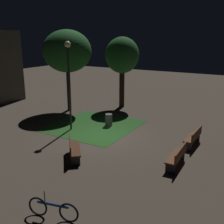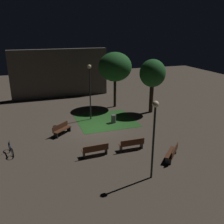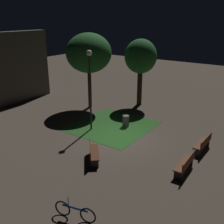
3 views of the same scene
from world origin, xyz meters
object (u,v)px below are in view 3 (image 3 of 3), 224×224
(trash_bin, at_px, (126,121))
(bicycle, at_px, (75,212))
(tree_right_canopy, at_px, (141,57))
(lamp_post_near_wall, at_px, (90,78))
(bench_corner, at_px, (93,152))
(tree_back_right, at_px, (89,53))
(bench_near_trees, at_px, (186,164))
(bench_by_lamp, at_px, (203,143))

(trash_bin, distance_m, bicycle, 9.32)
(tree_right_canopy, xyz_separation_m, trash_bin, (-4.68, -1.63, -3.63))
(lamp_post_near_wall, distance_m, bicycle, 9.09)
(bench_corner, bearing_deg, bicycle, -149.60)
(tree_back_right, distance_m, lamp_post_near_wall, 4.73)
(bench_near_trees, bearing_deg, tree_right_canopy, 41.90)
(trash_bin, bearing_deg, bench_near_trees, -120.60)
(tree_back_right, distance_m, tree_right_canopy, 4.19)
(bench_by_lamp, bearing_deg, lamp_post_near_wall, 99.74)
(bench_corner, height_order, tree_right_canopy, tree_right_canopy)
(bench_corner, height_order, tree_back_right, tree_back_right)
(tree_right_canopy, xyz_separation_m, lamp_post_near_wall, (-6.44, -0.01, -0.53))
(bench_near_trees, relative_size, bench_corner, 1.08)
(bench_near_trees, relative_size, tree_back_right, 0.30)
(bench_corner, distance_m, trash_bin, 5.02)
(bench_corner, xyz_separation_m, bicycle, (-3.81, -2.24, -0.14))
(bench_near_trees, bearing_deg, lamp_post_near_wall, 78.18)
(tree_right_canopy, height_order, bicycle, tree_right_canopy)
(tree_back_right, xyz_separation_m, bicycle, (-10.50, -7.92, -4.07))
(bench_corner, distance_m, tree_back_right, 9.62)
(bench_by_lamp, relative_size, bicycle, 1.07)
(bench_by_lamp, relative_size, tree_back_right, 0.30)
(bench_near_trees, relative_size, lamp_post_near_wall, 0.35)
(bench_by_lamp, height_order, bench_corner, same)
(bench_near_trees, height_order, trash_bin, bench_near_trees)
(bench_corner, bearing_deg, tree_right_canopy, 15.66)
(bench_corner, distance_m, lamp_post_near_wall, 5.11)
(bench_near_trees, distance_m, tree_right_canopy, 11.22)
(bench_near_trees, bearing_deg, tree_back_right, 63.58)
(tree_back_right, height_order, lamp_post_near_wall, tree_back_right)
(bench_near_trees, height_order, bicycle, bicycle)
(bench_corner, relative_size, bicycle, 0.99)
(bench_by_lamp, height_order, tree_back_right, tree_back_right)
(bench_near_trees, distance_m, bench_by_lamp, 2.71)
(tree_back_right, bearing_deg, tree_right_canopy, -45.89)
(lamp_post_near_wall, bearing_deg, bench_near_trees, -101.82)
(trash_bin, height_order, bicycle, bicycle)
(bench_corner, distance_m, bicycle, 4.42)
(bench_near_trees, relative_size, trash_bin, 2.37)
(bicycle, bearing_deg, tree_back_right, 37.03)
(bench_near_trees, xyz_separation_m, bench_by_lamp, (2.71, -0.00, 0.00))
(tree_right_canopy, relative_size, trash_bin, 7.13)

